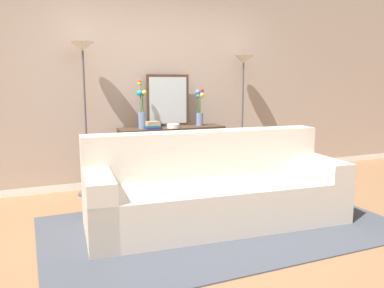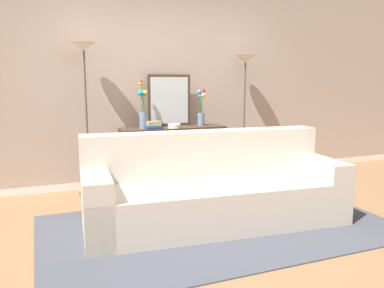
% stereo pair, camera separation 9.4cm
% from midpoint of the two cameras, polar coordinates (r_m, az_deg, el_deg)
% --- Properties ---
extents(ground_plane, '(16.00, 16.00, 0.02)m').
position_cam_midpoint_polar(ground_plane, '(3.78, 1.81, -12.47)').
color(ground_plane, '#936B47').
extents(back_wall, '(12.00, 0.15, 2.76)m').
position_cam_midpoint_polar(back_wall, '(5.34, -7.08, 9.03)').
color(back_wall, white).
rests_on(back_wall, ground).
extents(area_rug, '(3.30, 1.89, 0.01)m').
position_cam_midpoint_polar(area_rug, '(3.83, 3.56, -11.91)').
color(area_rug, '#474C56').
rests_on(area_rug, ground).
extents(couch, '(2.56, 1.12, 0.88)m').
position_cam_midpoint_polar(couch, '(3.88, 2.58, -6.89)').
color(couch, beige).
rests_on(couch, ground).
extents(console_table, '(1.40, 0.36, 0.79)m').
position_cam_midpoint_polar(console_table, '(5.19, -3.40, -0.13)').
color(console_table, '#473323').
rests_on(console_table, ground).
extents(floor_lamp_left, '(0.28, 0.28, 1.84)m').
position_cam_midpoint_polar(floor_lamp_left, '(4.84, -16.12, 9.53)').
color(floor_lamp_left, '#4C4C51').
rests_on(floor_lamp_left, ground).
extents(floor_lamp_right, '(0.28, 0.28, 1.74)m').
position_cam_midpoint_polar(floor_lamp_right, '(5.55, 7.02, 8.91)').
color(floor_lamp_right, '#4C4C51').
rests_on(floor_lamp_right, ground).
extents(wall_mirror, '(0.59, 0.02, 0.69)m').
position_cam_midpoint_polar(wall_mirror, '(5.27, -4.05, 6.38)').
color(wall_mirror, '#473323').
rests_on(wall_mirror, console_table).
extents(vase_tall_flowers, '(0.13, 0.11, 0.62)m').
position_cam_midpoint_polar(vase_tall_flowers, '(5.00, -7.89, 5.04)').
color(vase_tall_flowers, '#6B84AD').
rests_on(vase_tall_flowers, console_table).
extents(vase_short_flowers, '(0.11, 0.11, 0.50)m').
position_cam_midpoint_polar(vase_short_flowers, '(5.32, 0.67, 5.26)').
color(vase_short_flowers, '#6B84AD').
rests_on(vase_short_flowers, console_table).
extents(fruit_bowl, '(0.17, 0.17, 0.06)m').
position_cam_midpoint_polar(fruit_bowl, '(5.04, -3.28, 2.66)').
color(fruit_bowl, silver).
rests_on(fruit_bowl, console_table).
extents(book_stack, '(0.21, 0.15, 0.10)m').
position_cam_midpoint_polar(book_stack, '(4.97, -6.31, 2.70)').
color(book_stack, navy).
rests_on(book_stack, console_table).
extents(book_row_under_console, '(0.43, 0.17, 0.12)m').
position_cam_midpoint_polar(book_row_under_console, '(5.18, -7.11, -5.77)').
color(book_row_under_console, silver).
rests_on(book_row_under_console, ground).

